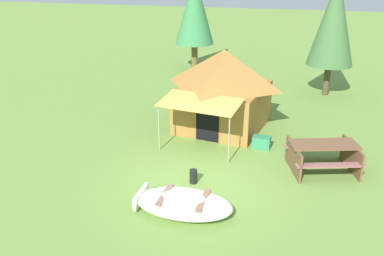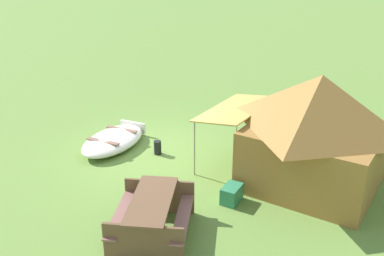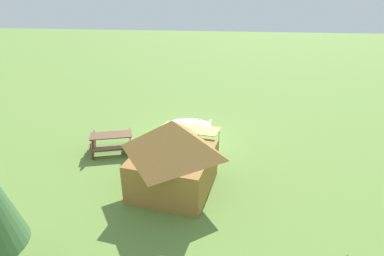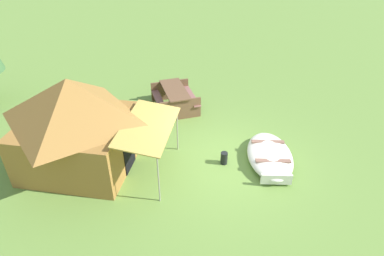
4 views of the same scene
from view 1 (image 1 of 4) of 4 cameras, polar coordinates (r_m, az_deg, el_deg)
ground_plane at (r=11.20m, az=0.48°, el=-7.20°), size 80.00×80.00×0.00m
beached_rowboat at (r=9.89m, az=-1.19°, el=-10.08°), size 2.34×1.37×0.41m
canvas_cabin_tent at (r=14.27m, az=4.26°, el=5.42°), size 3.35×4.59×2.68m
picnic_table at (r=12.08m, az=17.23°, el=-3.33°), size 2.14×1.91×0.80m
cooler_box at (r=13.15m, az=9.34°, el=-1.91°), size 0.57×0.40×0.38m
fuel_can at (r=11.04m, az=0.18°, el=-6.53°), size 0.27×0.27×0.38m
pine_tree_back_left at (r=21.86m, az=0.36°, el=15.68°), size 1.94×1.94×4.77m
pine_tree_back_right at (r=18.34m, az=18.57°, el=13.53°), size 1.88×1.88×4.91m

